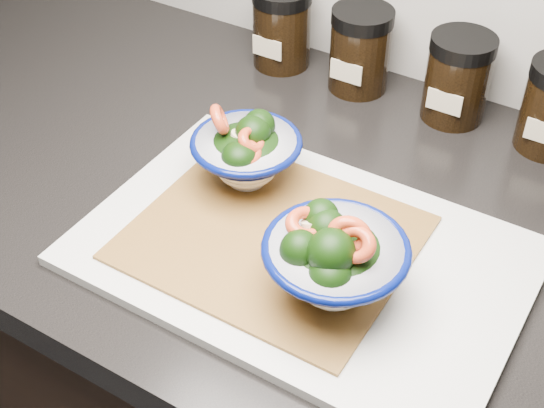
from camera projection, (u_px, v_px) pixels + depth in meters
The scene contains 8 objects.
countertop at pixel (340, 224), 0.85m from camera, with size 3.50×0.60×0.04m, color black.
cutting_board at pixel (302, 253), 0.78m from camera, with size 0.45×0.30×0.01m, color beige.
bamboo_mat at pixel (272, 237), 0.79m from camera, with size 0.28×0.24×0.00m, color olive.
bowl_left at pixel (247, 152), 0.83m from camera, with size 0.12×0.12×0.10m.
bowl_right at pixel (334, 260), 0.70m from camera, with size 0.14×0.14×0.11m.
spice_jar_a at pixel (282, 27), 1.05m from camera, with size 0.08×0.08×0.11m.
spice_jar_b at pixel (360, 50), 1.00m from camera, with size 0.08×0.08×0.11m.
spice_jar_c at pixel (458, 78), 0.94m from camera, with size 0.08×0.08×0.11m.
Camera 1 is at (0.26, 0.87, 1.46)m, focal length 50.00 mm.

